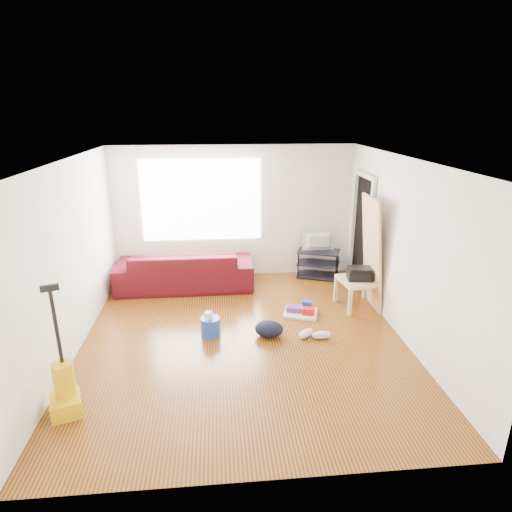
{
  "coord_description": "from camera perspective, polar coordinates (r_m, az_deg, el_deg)",
  "views": [
    {
      "loc": [
        -0.32,
        -5.4,
        3.11
      ],
      "look_at": [
        0.24,
        0.6,
        1.03
      ],
      "focal_mm": 30.0,
      "sensor_mm": 36.0,
      "label": 1
    }
  ],
  "objects": [
    {
      "name": "tv_stand",
      "position": [
        8.35,
        8.31,
        -0.97
      ],
      "size": [
        0.88,
        0.69,
        0.54
      ],
      "rotation": [
        0.0,
        0.0,
        -0.36
      ],
      "color": "black",
      "rests_on": "ground"
    },
    {
      "name": "tv",
      "position": [
        8.21,
        8.45,
        1.92
      ],
      "size": [
        0.63,
        0.08,
        0.36
      ],
      "primitive_type": "imported",
      "rotation": [
        0.0,
        0.0,
        3.14
      ],
      "color": "black",
      "rests_on": "tv_stand"
    },
    {
      "name": "sneakers",
      "position": [
        6.26,
        7.68,
        -10.3
      ],
      "size": [
        0.51,
        0.27,
        0.12
      ],
      "rotation": [
        0.0,
        0.0,
        0.24
      ],
      "color": "silver",
      "rests_on": "ground"
    },
    {
      "name": "toilet_paper",
      "position": [
        6.22,
        -6.3,
        -9.03
      ],
      "size": [
        0.11,
        0.11,
        0.1
      ],
      "primitive_type": "cylinder",
      "color": "white",
      "rests_on": "bucket"
    },
    {
      "name": "vacuum",
      "position": [
        5.2,
        -24.17,
        -15.97
      ],
      "size": [
        0.4,
        0.43,
        1.46
      ],
      "rotation": [
        0.0,
        0.0,
        0.34
      ],
      "color": "#DCA50A",
      "rests_on": "ground"
    },
    {
      "name": "printer",
      "position": [
        7.12,
        13.65,
        -2.27
      ],
      "size": [
        0.42,
        0.34,
        0.2
      ],
      "rotation": [
        0.0,
        0.0,
        -0.13
      ],
      "color": "black",
      "rests_on": "side_table"
    },
    {
      "name": "backpack",
      "position": [
        6.28,
        1.75,
        -10.61
      ],
      "size": [
        0.47,
        0.4,
        0.23
      ],
      "primitive_type": "ellipsoid",
      "rotation": [
        0.0,
        0.0,
        -0.19
      ],
      "color": "black",
      "rests_on": "ground"
    },
    {
      "name": "sofa",
      "position": [
        8.0,
        -9.3,
        -4.07
      ],
      "size": [
        2.44,
        0.95,
        0.71
      ],
      "primitive_type": "imported",
      "rotation": [
        0.0,
        0.0,
        3.14
      ],
      "color": "#370A0D",
      "rests_on": "ground"
    },
    {
      "name": "cleaning_tray",
      "position": [
        6.91,
        6.08,
        -7.27
      ],
      "size": [
        0.61,
        0.54,
        0.19
      ],
      "rotation": [
        0.0,
        0.0,
        -0.29
      ],
      "color": "silver",
      "rests_on": "ground"
    },
    {
      "name": "room",
      "position": [
        5.87,
        -1.23,
        0.6
      ],
      "size": [
        4.51,
        5.01,
        2.51
      ],
      "color": "#4A230E",
      "rests_on": "ground"
    },
    {
      "name": "door_panel",
      "position": [
        7.42,
        14.58,
        -6.38
      ],
      "size": [
        0.23,
        0.74,
        1.84
      ],
      "primitive_type": "cube",
      "rotation": [
        0.0,
        -0.1,
        0.0
      ],
      "color": "tan",
      "rests_on": "ground"
    },
    {
      "name": "side_table",
      "position": [
        7.18,
        13.54,
        -3.58
      ],
      "size": [
        0.68,
        0.68,
        0.49
      ],
      "rotation": [
        0.0,
        0.0,
        0.15
      ],
      "color": "tan",
      "rests_on": "ground"
    },
    {
      "name": "bucket",
      "position": [
        6.33,
        -6.03,
        -10.46
      ],
      "size": [
        0.31,
        0.31,
        0.28
      ],
      "primitive_type": "cylinder",
      "rotation": [
        0.0,
        0.0,
        -0.14
      ],
      "color": "#1C43B3",
      "rests_on": "ground"
    }
  ]
}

